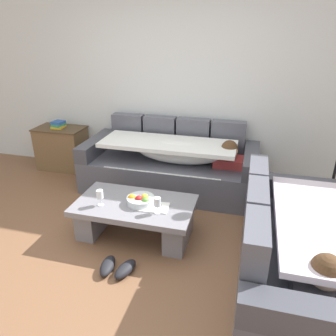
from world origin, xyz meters
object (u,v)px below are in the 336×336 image
Objects in this scene: couch_along_wall at (172,165)px; pair_of_shoes at (116,267)px; wine_glass_near_right at (157,203)px; open_magazine at (154,207)px; side_cabinet at (62,148)px; fruit_bowl at (141,200)px; book_stack_on_cabinet at (58,125)px; wine_glass_near_left at (100,195)px; couch_near_window at (297,254)px; coffee_table at (135,215)px.

couch_along_wall is 1.74m from pair_of_shoes.
open_magazine is at bearing 122.82° from wine_glass_near_right.
fruit_bowl is at bearing -38.00° from side_cabinet.
wine_glass_near_left is at bearing -47.36° from book_stack_on_cabinet.
couch_along_wall reaches higher than fruit_bowl.
couch_near_window reaches higher than side_cabinet.
fruit_bowl is 2.24m from book_stack_on_cabinet.
fruit_bowl is at bearing 19.33° from wine_glass_near_left.
couch_near_window is at bearing -10.55° from wine_glass_near_right.
couch_near_window is at bearing -28.27° from side_cabinet.
couch_along_wall and couch_near_window have the same top height.
couch_along_wall is 1.29m from wine_glass_near_right.
side_cabinet is (-1.68, 1.36, 0.08)m from coffee_table.
wine_glass_near_left is at bearing -47.49° from side_cabinet.
side_cabinet is (-1.37, 1.49, -0.17)m from wine_glass_near_left.
couch_near_window is at bearing -18.26° from open_magazine.
side_cabinet is at bearing 142.00° from fruit_bowl.
couch_along_wall is 8.02× the size of fruit_bowl.
couch_near_window is at bearing -13.83° from fruit_bowl.
wine_glass_near_right is at bearing -61.50° from open_magazine.
wine_glass_near_left and wine_glass_near_right have the same top height.
open_magazine is 2.36m from side_cabinet.
couch_near_window reaches higher than wine_glass_near_right.
wine_glass_near_right is at bearing -37.21° from book_stack_on_cabinet.
wine_glass_near_left is 0.72m from pair_of_shoes.
side_cabinet reaches higher than wine_glass_near_right.
pair_of_shoes is at bearing -113.76° from open_magazine.
wine_glass_near_right is 0.49× the size of pair_of_shoes.
side_cabinet is (-1.96, 1.49, -0.17)m from wine_glass_near_right.
book_stack_on_cabinet is (-1.76, 1.37, 0.27)m from fruit_bowl.
open_magazine is (0.12, -1.17, 0.05)m from couch_along_wall.
wine_glass_near_right is at bearing 0.42° from wine_glass_near_left.
side_cabinet reaches higher than wine_glass_near_left.
couch_along_wall is at bearing 72.05° from wine_glass_near_left.
pair_of_shoes is (0.03, -0.58, -0.19)m from coffee_table.
side_cabinet is (-1.78, 0.23, -0.01)m from couch_along_wall.
wine_glass_near_left is 0.59m from wine_glass_near_right.
book_stack_on_cabinet is at bearing 172.63° from couch_along_wall.
couch_along_wall is 1.18m from open_magazine.
book_stack_on_cabinet reaches higher than side_cabinet.
side_cabinet is at bearing 131.31° from pair_of_shoes.
coffee_table is 0.40m from wine_glass_near_right.
couch_near_window reaches higher than book_stack_on_cabinet.
open_magazine is (-0.06, 0.09, -0.11)m from wine_glass_near_right.
open_magazine is (0.53, 0.10, -0.11)m from wine_glass_near_left.
side_cabinet is (-1.75, 1.36, -0.10)m from fruit_bowl.
couch_along_wall is at bearing -7.27° from side_cabinet.
couch_near_window reaches higher than open_magazine.
couch_along_wall is 2.06m from couch_near_window.
wine_glass_near_left is at bearing -174.06° from open_magazine.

